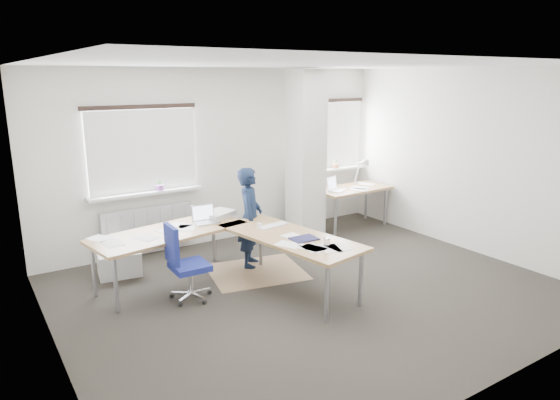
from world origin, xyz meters
TOP-DOWN VIEW (x-y plane):
  - ground at (0.00, 0.00)m, footprint 6.00×6.00m
  - room_shell at (0.18, 0.45)m, footprint 6.04×5.04m
  - floor_mat at (-0.29, 0.92)m, footprint 1.47×1.32m
  - white_crate at (-1.92, 1.85)m, footprint 0.60×0.46m
  - desk_main at (-0.79, 0.70)m, footprint 2.82×2.63m
  - desk_side at (2.25, 1.84)m, footprint 1.42×0.74m
  - task_chair at (-1.44, 0.61)m, footprint 0.53×0.52m
  - person at (-0.22, 1.20)m, footprint 0.58×0.63m

SIDE VIEW (x-z plane):
  - ground at x=0.00m, z-range 0.00..0.00m
  - floor_mat at x=-0.29m, z-range 0.00..0.01m
  - white_crate at x=-1.92m, z-range 0.00..0.33m
  - task_chair at x=-1.44m, z-range -0.22..0.76m
  - desk_side at x=2.25m, z-range 0.08..1.29m
  - desk_main at x=-0.79m, z-range 0.21..1.17m
  - person at x=-0.22m, z-range 0.00..1.43m
  - room_shell at x=0.18m, z-range 0.34..3.16m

